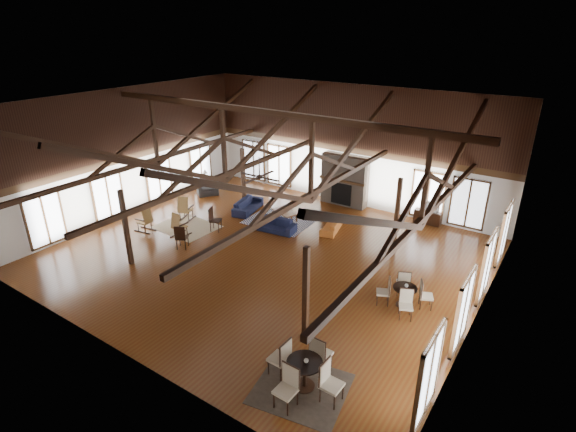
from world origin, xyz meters
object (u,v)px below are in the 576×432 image
Objects in this scene: tv_console at (428,217)px; coffee_table at (285,212)px; sofa_navy_front at (274,225)px; sofa_navy_left at (248,205)px; cafe_table_far at (405,293)px; sofa_orange at (331,225)px; armchair at (207,187)px; cafe_table_near at (304,369)px.

coffee_table is at bearing -148.17° from tv_console.
sofa_navy_front is 0.97× the size of sofa_navy_left.
cafe_table_far is 1.51× the size of tv_console.
coffee_table is at bearing 154.07° from cafe_table_far.
cafe_table_far reaches higher than sofa_orange.
coffee_table is (2.19, 0.02, 0.14)m from sofa_navy_left.
coffee_table is at bearing -60.34° from armchair.
armchair is at bearing -105.73° from sofa_orange.
coffee_table is 1.25× the size of armchair.
sofa_navy_front is at bearing -71.03° from armchair.
armchair is (-7.93, 0.36, 0.13)m from sofa_orange.
tv_console is (5.70, 3.54, -0.13)m from coffee_table.
sofa_orange is at bearing 28.25° from coffee_table.
tv_console is at bearing 93.18° from cafe_table_near.
cafe_table_near reaches higher than sofa_navy_left.
cafe_table_far is (9.37, -3.47, 0.19)m from sofa_navy_left.
cafe_table_far is at bearing -78.10° from tv_console.
sofa_orange is (2.13, 1.46, -0.04)m from sofa_navy_front.
sofa_navy_left is (-2.42, 1.14, 0.01)m from sofa_navy_front.
armchair reaches higher than sofa_navy_front.
coffee_table is 7.98m from cafe_table_far.
cafe_table_far is at bearing -4.89° from coffee_table.
armchair is at bearing -165.64° from tv_console.
sofa_navy_front is at bearing -57.59° from coffee_table.
cafe_table_near is at bearing -90.88° from armchair.
armchair is 0.53× the size of cafe_table_near.
tv_console is at bearing 101.90° from cafe_table_far.
armchair is at bearing 142.76° from cafe_table_near.
sofa_orange is at bearing 141.83° from cafe_table_far.
cafe_table_near is at bearing -147.01° from sofa_navy_left.
cafe_table_near is (6.36, -8.41, 0.13)m from coffee_table.
cafe_table_near is at bearing -99.43° from cafe_table_far.
tv_console is (11.26, 2.88, -0.06)m from armchair.
sofa_navy_front is at bearing -68.67° from sofa_orange.
sofa_orange is 2.39m from coffee_table.
sofa_orange is 4.65m from tv_console.
cafe_table_far is (4.82, -3.79, 0.24)m from sofa_orange.
coffee_table is 5.61m from armchair.
cafe_table_near is 11.97m from tv_console.
sofa_orange is at bearing -98.53° from sofa_navy_left.
sofa_navy_left is 3.44m from armchair.
sofa_navy_left reaches higher than sofa_orange.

